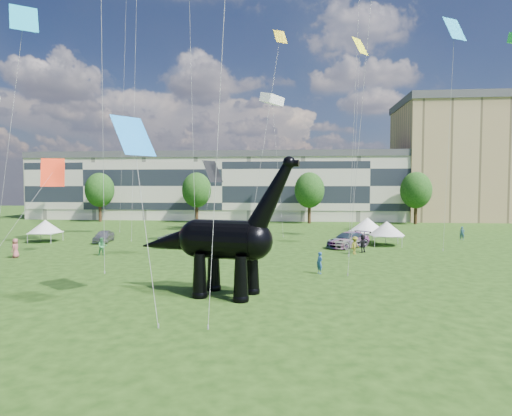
{
  "coord_description": "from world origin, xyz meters",
  "views": [
    {
      "loc": [
        5.72,
        -21.91,
        6.57
      ],
      "look_at": [
        2.89,
        8.0,
        5.0
      ],
      "focal_mm": 30.0,
      "sensor_mm": 36.0,
      "label": 1
    }
  ],
  "objects": [
    {
      "name": "tree_far_left",
      "position": [
        -30.0,
        53.0,
        6.29
      ],
      "size": [
        5.2,
        5.2,
        9.44
      ],
      "color": "#382314",
      "rests_on": "ground"
    },
    {
      "name": "apartment_block",
      "position": [
        40.0,
        65.0,
        11.0
      ],
      "size": [
        28.0,
        18.0,
        22.0
      ],
      "primitive_type": "cube",
      "color": "tan",
      "rests_on": "ground"
    },
    {
      "name": "gazebo_left",
      "position": [
        -23.44,
        25.23,
        1.81
      ],
      "size": [
        3.86,
        3.86,
        2.58
      ],
      "rotation": [
        0.0,
        0.0,
        0.04
      ],
      "color": "silver",
      "rests_on": "ground"
    },
    {
      "name": "terrace_row",
      "position": [
        -8.0,
        62.0,
        6.0
      ],
      "size": [
        78.0,
        11.0,
        12.0
      ],
      "primitive_type": "cube",
      "color": "beige",
      "rests_on": "ground"
    },
    {
      "name": "tree_far_right",
      "position": [
        26.0,
        53.0,
        6.29
      ],
      "size": [
        5.2,
        5.2,
        9.44
      ],
      "color": "#382314",
      "rests_on": "ground"
    },
    {
      "name": "tree_mid_left",
      "position": [
        -12.0,
        53.0,
        6.29
      ],
      "size": [
        5.2,
        5.2,
        9.44
      ],
      "color": "#382314",
      "rests_on": "ground"
    },
    {
      "name": "gazebo_near",
      "position": [
        15.62,
        25.94,
        1.87
      ],
      "size": [
        4.1,
        4.1,
        2.66
      ],
      "rotation": [
        0.0,
        0.0,
        -0.07
      ],
      "color": "silver",
      "rests_on": "ground"
    },
    {
      "name": "kites",
      "position": [
        -4.92,
        17.5,
        21.02
      ],
      "size": [
        67.29,
        45.95,
        32.01
      ],
      "color": "red",
      "rests_on": "ground"
    },
    {
      "name": "gazebo_far",
      "position": [
        13.93,
        28.39,
        2.02
      ],
      "size": [
        5.19,
        5.19,
        2.88
      ],
      "rotation": [
        0.0,
        0.0,
        0.31
      ],
      "color": "white",
      "rests_on": "ground"
    },
    {
      "name": "car_dark",
      "position": [
        11.26,
        24.01,
        0.82
      ],
      "size": [
        5.52,
        5.7,
        1.64
      ],
      "primitive_type": "imported",
      "rotation": [
        0.0,
        0.0,
        -0.75
      ],
      "color": "#595960",
      "rests_on": "ground"
    },
    {
      "name": "tree_mid_right",
      "position": [
        8.0,
        53.0,
        6.29
      ],
      "size": [
        5.2,
        5.2,
        9.44
      ],
      "color": "#382314",
      "rests_on": "ground"
    },
    {
      "name": "dinosaur_sculpture",
      "position": [
        1.14,
        3.21,
        3.23
      ],
      "size": [
        10.45,
        4.13,
        8.54
      ],
      "rotation": [
        0.0,
        0.0,
        -0.25
      ],
      "color": "black",
      "rests_on": "ground"
    },
    {
      "name": "car_white",
      "position": [
        -0.01,
        25.02,
        0.77
      ],
      "size": [
        6.07,
        4.21,
        1.54
      ],
      "primitive_type": "imported",
      "rotation": [
        0.0,
        0.0,
        1.24
      ],
      "color": "white",
      "rests_on": "ground"
    },
    {
      "name": "car_silver",
      "position": [
        -16.52,
        25.49,
        0.72
      ],
      "size": [
        2.33,
        4.42,
        1.43
      ],
      "primitive_type": "imported",
      "rotation": [
        0.0,
        0.0,
        0.16
      ],
      "color": "#A4A5A9",
      "rests_on": "ground"
    },
    {
      "name": "ground",
      "position": [
        0.0,
        0.0,
        0.0
      ],
      "size": [
        220.0,
        220.0,
        0.0
      ],
      "primitive_type": "plane",
      "color": "#16330C",
      "rests_on": "ground"
    },
    {
      "name": "visitors",
      "position": [
        -1.15,
        20.3,
        0.85
      ],
      "size": [
        55.57,
        22.66,
        1.77
      ],
      "color": "#2B556C",
      "rests_on": "ground"
    },
    {
      "name": "car_grey",
      "position": [
        -6.06,
        21.51,
        0.83
      ],
      "size": [
        5.28,
        2.62,
        1.66
      ],
      "primitive_type": "imported",
      "rotation": [
        0.0,
        0.0,
        1.4
      ],
      "color": "gray",
      "rests_on": "ground"
    }
  ]
}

